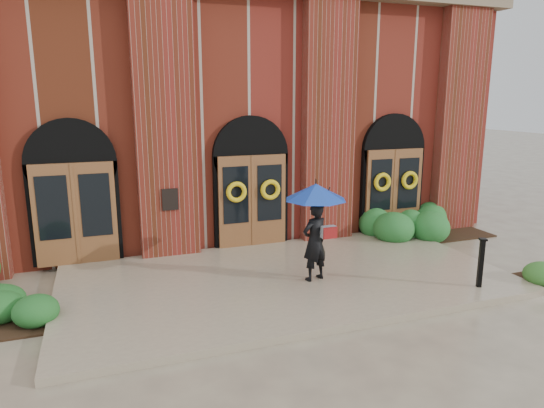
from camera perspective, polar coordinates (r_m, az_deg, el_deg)
name	(u,v)px	position (r m, az deg, el deg)	size (l,w,h in m)	color
ground	(289,284)	(11.20, 1.99, -9.42)	(90.00, 90.00, 0.00)	gray
landing	(286,279)	(11.30, 1.71, -8.80)	(10.00, 5.30, 0.15)	tan
church_building	(203,115)	(18.84, -8.06, 10.32)	(16.20, 12.53, 7.00)	maroon
man_with_umbrella	(315,213)	(10.64, 5.13, -1.10)	(1.71, 1.71, 2.20)	black
metal_post	(481,262)	(11.39, 23.37, -6.25)	(0.19, 0.19, 1.09)	black
hedge_wall_right	(430,222)	(15.59, 18.14, -2.02)	(3.40, 1.36, 0.87)	#215F26
hedge_front_left	(14,309)	(10.54, -28.07, -10.80)	(1.56, 1.34, 0.55)	#1C531F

